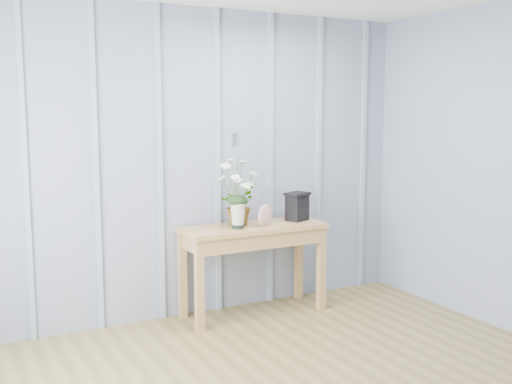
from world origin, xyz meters
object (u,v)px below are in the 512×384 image
daisy_vase (238,183)px  carved_box (297,206)px  sideboard (253,239)px  felt_disc_vessel (265,215)px

daisy_vase → carved_box: daisy_vase is taller
sideboard → felt_disc_vessel: bearing=-48.0°
sideboard → daisy_vase: 0.51m
sideboard → carved_box: 0.49m
sideboard → felt_disc_vessel: felt_disc_vessel is taller
carved_box → daisy_vase: bearing=-172.6°
daisy_vase → sideboard: bearing=20.9°
daisy_vase → carved_box: 0.65m
daisy_vase → carved_box: (0.60, 0.08, -0.24)m
sideboard → daisy_vase: (-0.17, -0.06, 0.48)m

